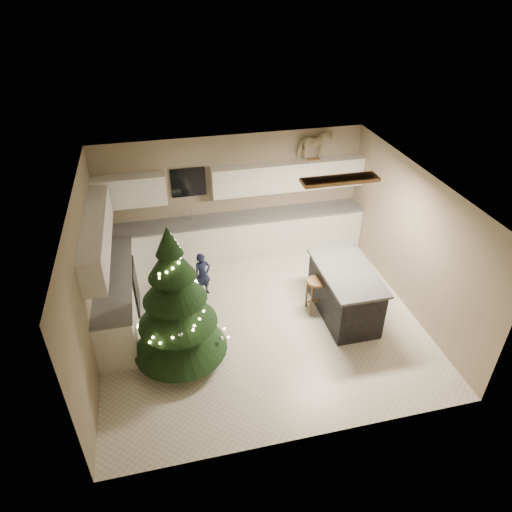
{
  "coord_description": "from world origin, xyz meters",
  "views": [
    {
      "loc": [
        -1.51,
        -6.08,
        5.48
      ],
      "look_at": [
        0.0,
        0.35,
        1.15
      ],
      "focal_mm": 32.0,
      "sensor_mm": 36.0,
      "label": 1
    }
  ],
  "objects_px": {
    "rocking_horse": "(314,145)",
    "christmas_tree": "(177,310)",
    "island": "(344,292)",
    "bar_stool": "(316,288)",
    "toddler": "(203,275)"
  },
  "relations": [
    {
      "from": "island",
      "to": "bar_stool",
      "type": "height_order",
      "value": "island"
    },
    {
      "from": "christmas_tree",
      "to": "toddler",
      "type": "height_order",
      "value": "christmas_tree"
    },
    {
      "from": "island",
      "to": "christmas_tree",
      "type": "xyz_separation_m",
      "value": [
        -2.97,
        -0.46,
        0.53
      ]
    },
    {
      "from": "bar_stool",
      "to": "rocking_horse",
      "type": "relative_size",
      "value": 0.93
    },
    {
      "from": "christmas_tree",
      "to": "rocking_horse",
      "type": "xyz_separation_m",
      "value": [
        3.14,
        2.94,
        1.3
      ]
    },
    {
      "from": "christmas_tree",
      "to": "rocking_horse",
      "type": "bearing_deg",
      "value": 43.13
    },
    {
      "from": "island",
      "to": "bar_stool",
      "type": "bearing_deg",
      "value": 156.92
    },
    {
      "from": "toddler",
      "to": "rocking_horse",
      "type": "height_order",
      "value": "rocking_horse"
    },
    {
      "from": "rocking_horse",
      "to": "christmas_tree",
      "type": "bearing_deg",
      "value": 125.65
    },
    {
      "from": "island",
      "to": "christmas_tree",
      "type": "relative_size",
      "value": 0.69
    },
    {
      "from": "island",
      "to": "rocking_horse",
      "type": "distance_m",
      "value": 3.09
    },
    {
      "from": "toddler",
      "to": "bar_stool",
      "type": "bearing_deg",
      "value": -45.85
    },
    {
      "from": "bar_stool",
      "to": "toddler",
      "type": "height_order",
      "value": "toddler"
    },
    {
      "from": "island",
      "to": "toddler",
      "type": "relative_size",
      "value": 1.9
    },
    {
      "from": "bar_stool",
      "to": "christmas_tree",
      "type": "distance_m",
      "value": 2.64
    }
  ]
}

